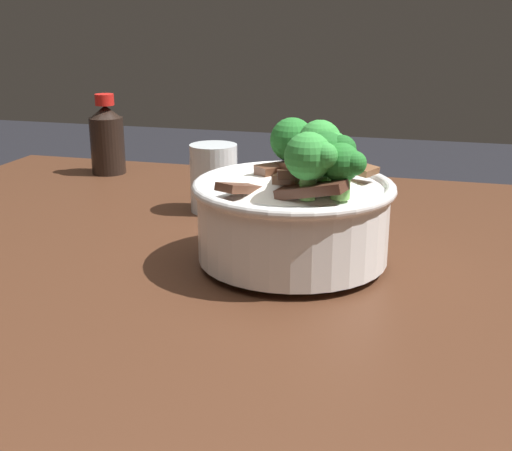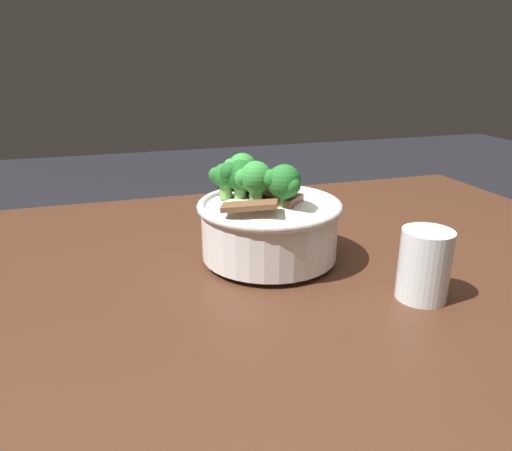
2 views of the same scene
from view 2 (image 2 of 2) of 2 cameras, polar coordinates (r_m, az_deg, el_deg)
dining_table at (r=0.71m, az=-4.78°, el=-12.66°), size 1.37×0.81×0.76m
rice_bowl at (r=0.68m, az=1.41°, el=0.90°), size 0.21×0.21×0.15m
drinking_glass at (r=0.62m, az=19.80°, el=-5.06°), size 0.06×0.06×0.09m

